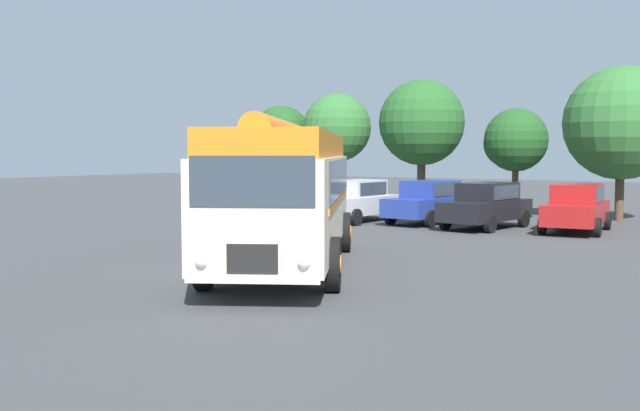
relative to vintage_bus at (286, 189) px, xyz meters
The scene contains 11 objects.
ground_plane 2.16m from the vintage_bus, 122.71° to the right, with size 120.00×120.00×0.00m, color #3D3D3F.
vintage_bus is the anchor object (origin of this frame).
car_near_left 12.02m from the vintage_bus, 111.68° to the left, with size 2.14×4.29×1.66m.
car_mid_left 12.22m from the vintage_bus, 97.96° to the left, with size 2.35×4.38×1.66m.
car_mid_right 11.49m from the vintage_bus, 85.75° to the left, with size 2.39×4.40×1.66m.
car_far_right 12.58m from the vintage_bus, 71.77° to the left, with size 2.22×4.33×1.66m.
tree_far_left 22.19m from the vintage_bus, 125.58° to the left, with size 3.11×3.11×5.24m.
tree_left_of_centre 20.16m from the vintage_bus, 117.94° to the left, with size 3.45×3.45×5.73m.
tree_centre 18.89m from the vintage_bus, 104.78° to the left, with size 4.09×4.09×6.22m.
tree_right_of_centre 18.26m from the vintage_bus, 91.23° to the left, with size 2.89×2.82×4.72m.
tree_far_right 18.05m from the vintage_bus, 75.67° to the left, with size 4.58×4.58×6.23m.
Camera 1 is at (10.83, -13.77, 2.77)m, focal length 42.00 mm.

